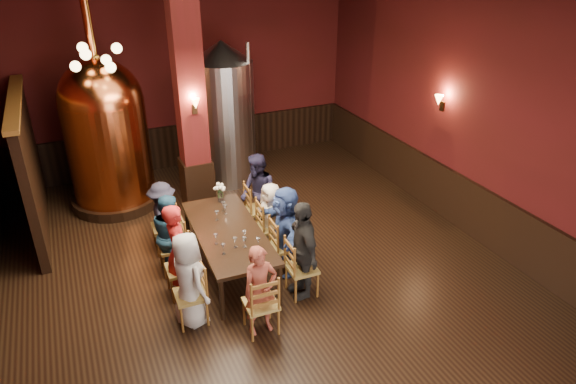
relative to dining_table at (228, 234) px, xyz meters
name	(u,v)px	position (x,y,z in m)	size (l,w,h in m)	color
room	(260,147)	(0.43, -0.40, 1.56)	(10.00, 10.02, 4.50)	black
wainscot_right	(461,202)	(4.39, -0.40, -0.19)	(0.08, 9.90, 1.00)	black
wainscot_back	(186,144)	(0.43, 4.56, -0.19)	(7.90, 0.08, 1.00)	black
column	(190,98)	(0.13, 2.40, 1.56)	(0.58, 0.58, 4.50)	#4C1013
partition	(31,168)	(-2.77, 2.80, 0.51)	(0.22, 3.50, 2.40)	black
pendant_cluster	(96,57)	(-1.37, 2.50, 2.41)	(0.90, 0.90, 1.70)	#A57226
sconce_wall	(443,102)	(4.33, 0.40, 1.51)	(0.20, 0.20, 0.36)	black
sconce_column	(194,105)	(0.13, 2.10, 1.51)	(0.20, 0.20, 0.36)	black
dining_table	(228,234)	(0.00, 0.00, 0.00)	(1.09, 2.43, 0.75)	black
chair_0	(190,294)	(-0.89, -0.97, -0.23)	(0.46, 0.46, 0.92)	brown
person_0	(189,280)	(-0.89, -0.97, 0.03)	(0.70, 0.45, 1.43)	#BEBEBE
chair_1	(181,268)	(-0.86, -0.30, -0.23)	(0.46, 0.46, 0.92)	brown
person_1	(179,251)	(-0.86, -0.30, 0.08)	(0.56, 0.37, 1.54)	red
chair_2	(172,246)	(-0.84, 0.36, -0.23)	(0.46, 0.46, 0.92)	brown
person_2	(171,234)	(-0.84, 0.36, 0.00)	(0.67, 0.33, 1.38)	navy
chair_3	(165,227)	(-0.81, 1.03, -0.23)	(0.46, 0.46, 0.92)	brown
person_3	(164,217)	(-0.81, 1.03, -0.05)	(0.83, 0.48, 1.28)	#1E1D2C
chair_4	(302,268)	(0.81, -1.03, -0.23)	(0.46, 0.46, 0.92)	brown
person_4	(302,249)	(0.81, -1.03, 0.10)	(0.93, 0.39, 1.58)	black
chair_5	(285,245)	(0.84, -0.36, -0.23)	(0.46, 0.46, 0.92)	brown
person_5	(285,230)	(0.84, -0.36, 0.06)	(1.39, 0.44, 1.50)	#304A91
chair_6	(271,226)	(0.86, 0.30, -0.23)	(0.46, 0.46, 0.92)	brown
person_6	(271,217)	(0.86, 0.30, -0.06)	(0.61, 0.40, 1.26)	silver
chair_7	(258,209)	(0.89, 0.97, -0.23)	(0.46, 0.46, 0.92)	brown
person_7	(258,194)	(0.89, 0.97, 0.07)	(0.73, 0.36, 1.51)	#1B1932
chair_8	(261,303)	(-0.06, -1.55, -0.23)	(0.46, 0.46, 0.92)	brown
person_8	(260,291)	(-0.06, -1.55, -0.02)	(0.49, 0.32, 1.34)	#9F4535
copper_kettle	(106,133)	(-1.37, 3.20, 0.83)	(2.05, 2.05, 4.16)	black
steel_vessel	(225,113)	(1.08, 3.37, 0.84)	(1.63, 1.63, 3.06)	#B2B2B7
rose_vase	(220,190)	(0.20, 0.99, 0.29)	(0.21, 0.21, 0.35)	white
wine_glass_0	(244,236)	(0.14, -0.38, 0.15)	(0.07, 0.07, 0.17)	white
wine_glass_1	(245,242)	(0.08, -0.56, 0.15)	(0.07, 0.07, 0.17)	white
wine_glass_2	(217,216)	(-0.06, 0.38, 0.15)	(0.07, 0.07, 0.17)	white
wine_glass_3	(225,210)	(0.13, 0.52, 0.15)	(0.07, 0.07, 0.17)	white
wine_glass_4	(235,243)	(-0.06, -0.52, 0.15)	(0.07, 0.07, 0.17)	white
wine_glass_5	(258,243)	(0.26, -0.66, 0.15)	(0.07, 0.07, 0.17)	white
wine_glass_6	(223,249)	(-0.27, -0.61, 0.15)	(0.07, 0.07, 0.17)	white
wine_glass_7	(223,207)	(0.13, 0.64, 0.15)	(0.07, 0.07, 0.17)	white
wine_glass_8	(216,239)	(-0.28, -0.30, 0.15)	(0.07, 0.07, 0.17)	white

